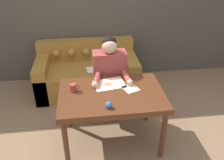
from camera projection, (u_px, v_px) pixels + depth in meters
The scene contains 10 objects.
ground_plane at pixel (101, 140), 3.08m from camera, with size 16.00×16.00×0.00m, color #846647.
wall_back at pixel (90, 6), 3.92m from camera, with size 8.00×0.06×2.60m.
dining_table at pixel (112, 99), 2.76m from camera, with size 1.21×0.80×0.73m.
couch at pixel (87, 73), 4.03m from camera, with size 1.64×0.88×0.78m.
person at pixel (110, 78), 3.23m from camera, with size 0.50×0.58×1.21m.
pattern_paper_main at pixel (109, 84), 2.88m from camera, with size 0.41×0.32×0.00m.
pattern_paper_offcut at pixel (131, 88), 2.79m from camera, with size 0.22×0.22×0.00m.
scissors at pixel (110, 84), 2.87m from camera, with size 0.25×0.12×0.01m.
mug at pixel (73, 88), 2.73m from camera, with size 0.11×0.08×0.09m.
pin_cushion at pixel (109, 105), 2.46m from camera, with size 0.07×0.07×0.07m.
Camera 1 is at (-0.15, -2.26, 2.23)m, focal length 38.00 mm.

